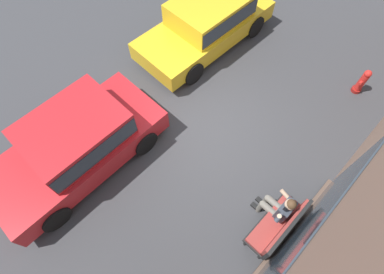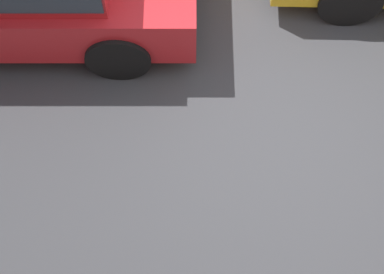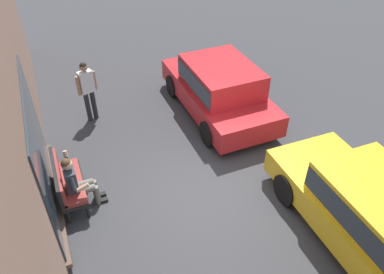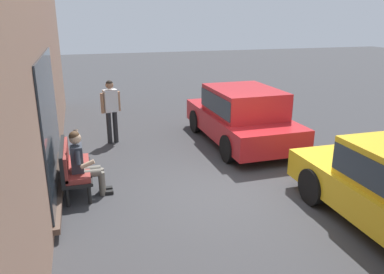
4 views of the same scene
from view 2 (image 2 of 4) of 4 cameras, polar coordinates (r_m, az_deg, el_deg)
name	(u,v)px [view 2 (image 2 of 4)]	position (r m, az deg, el deg)	size (l,w,h in m)	color
ground_plane	(269,128)	(5.97, 7.51, 0.88)	(60.00, 60.00, 0.00)	#38383A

